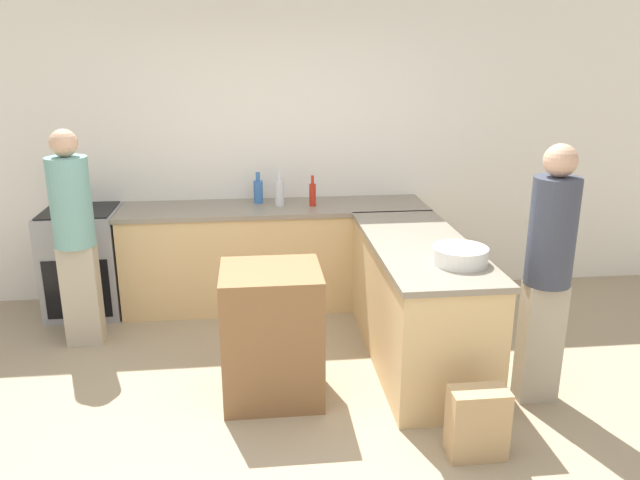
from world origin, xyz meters
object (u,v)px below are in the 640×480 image
range_oven (85,261)px  vinegar_bottle_clear (279,192)px  water_bottle_blue (258,191)px  person_by_range (74,231)px  person_at_peninsula (548,265)px  paper_bag (477,423)px  island_table (272,334)px  hot_sauce_bottle (313,194)px  mixing_bowl (460,255)px

range_oven → vinegar_bottle_clear: vinegar_bottle_clear is taller
water_bottle_blue → person_by_range: 1.58m
person_at_peninsula → paper_bag: person_at_peninsula is taller
range_oven → island_table: size_ratio=1.04×
island_table → hot_sauce_bottle: hot_sauce_bottle is taller
range_oven → person_by_range: 0.80m
person_by_range → hot_sauce_bottle: bearing=18.6°
person_at_peninsula → island_table: bearing=172.2°
paper_bag → water_bottle_blue: bearing=115.0°
island_table → mixing_bowl: size_ratio=2.49×
mixing_bowl → range_oven: bearing=149.3°
person_by_range → person_at_peninsula: bearing=-20.3°
island_table → person_by_range: person_by_range is taller
person_by_range → vinegar_bottle_clear: bearing=22.6°
mixing_bowl → person_at_peninsula: (0.51, -0.17, -0.03)m
island_table → vinegar_bottle_clear: (0.14, 1.57, 0.58)m
island_table → mixing_bowl: mixing_bowl is taller
mixing_bowl → person_by_range: 2.80m
hot_sauce_bottle → range_oven: bearing=179.2°
mixing_bowl → vinegar_bottle_clear: bearing=123.0°
range_oven → island_table: range_oven is taller
range_oven → mixing_bowl: bearing=-30.7°
person_at_peninsula → paper_bag: 1.08m
hot_sauce_bottle → paper_bag: hot_sauce_bottle is taller
range_oven → person_by_range: (0.13, -0.64, 0.46)m
hot_sauce_bottle → person_at_peninsula: (1.29, -1.78, -0.08)m
person_by_range → paper_bag: bearing=-33.9°
mixing_bowl → paper_bag: mixing_bowl is taller
mixing_bowl → water_bottle_blue: size_ratio=1.30×
range_oven → paper_bag: 3.56m
range_oven → mixing_bowl: 3.24m
island_table → water_bottle_blue: bearing=91.5°
hot_sauce_bottle → person_by_range: bearing=-161.4°
water_bottle_blue → hot_sauce_bottle: (0.46, -0.16, -0.00)m
water_bottle_blue → vinegar_bottle_clear: size_ratio=0.89×
water_bottle_blue → mixing_bowl: bearing=-54.8°
range_oven → mixing_bowl: mixing_bowl is taller
range_oven → mixing_bowl: (2.75, -1.63, 0.50)m
range_oven → person_at_peninsula: 3.76m
water_bottle_blue → hot_sauce_bottle: water_bottle_blue is taller
vinegar_bottle_clear → person_at_peninsula: size_ratio=0.18×
island_table → person_at_peninsula: 1.80m
paper_bag → person_at_peninsula: bearing=42.4°
range_oven → hot_sauce_bottle: bearing=-0.8°
water_bottle_blue → person_at_peninsula: 2.61m
person_at_peninsula → vinegar_bottle_clear: bearing=131.1°
hot_sauce_bottle → paper_bag: bearing=-73.4°
water_bottle_blue → paper_bag: size_ratio=0.66×
water_bottle_blue → hot_sauce_bottle: size_ratio=1.03×
island_table → vinegar_bottle_clear: 1.68m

